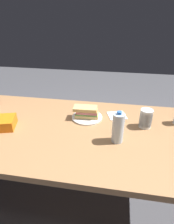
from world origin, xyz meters
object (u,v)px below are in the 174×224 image
Objects in this scene: water_bottle_spare at (118,128)px; sandwich at (86,112)px; paper_plate at (87,117)px; plastic_cup_stack at (146,118)px; dining_table at (68,138)px.

sandwich is at bearing -46.57° from water_bottle_spare.
sandwich reaches higher than paper_plate.
plastic_cup_stack is 0.27m from water_bottle_spare.
water_bottle_spare is (-0.34, 0.09, 0.18)m from dining_table.
plastic_cup_stack is (-0.41, 0.05, 0.06)m from paper_plate.
water_bottle_spare is at bearing 132.74° from paper_plate.
dining_table is 0.21m from paper_plate.
sandwich is 0.42m from plastic_cup_stack.
dining_table is 0.55m from plastic_cup_stack.
dining_table is at bearing 12.08° from plastic_cup_stack.
sandwich is at bearing -122.11° from dining_table.
paper_plate is at bearing -150.83° from sandwich.
plastic_cup_stack reaches higher than sandwich.
water_bottle_spare is at bearing 46.82° from plastic_cup_stack.
paper_plate reaches higher than dining_table.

